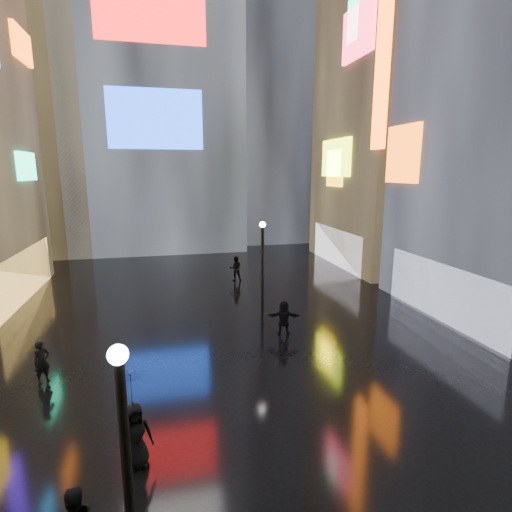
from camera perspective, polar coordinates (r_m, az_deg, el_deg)
name	(u,v)px	position (r m, az deg, el deg)	size (l,w,h in m)	color
ground	(222,317)	(21.57, -4.94, -8.72)	(140.00, 140.00, 0.00)	black
building_right_far	(401,89)	(35.95, 19.97, 21.53)	(10.28, 12.00, 28.00)	black
tower_main	(151,31)	(45.94, -14.73, 28.60)	(16.00, 14.20, 42.00)	black
tower_flank_right	(265,85)	(48.39, 1.24, 23.20)	(12.00, 12.00, 34.00)	black
tower_flank_left	(31,111)	(43.77, -29.44, 17.60)	(10.00, 10.00, 26.00)	black
lamp_near	(128,481)	(7.33, -17.85, -28.30)	(0.30, 0.30, 5.20)	black
lamp_far	(262,266)	(20.04, 0.92, -1.47)	(0.30, 0.30, 5.20)	black
pedestrian_4	(135,436)	(11.77, -16.85, -23.38)	(0.88, 0.57, 1.79)	black
pedestrian_5	(284,318)	(19.11, 3.99, -8.80)	(1.55, 0.49, 1.67)	black
pedestrian_6	(42,362)	(16.99, -28.27, -13.19)	(0.58, 0.38, 1.59)	black
pedestrian_7	(236,268)	(28.25, -2.92, -1.79)	(0.86, 0.67, 1.77)	black
umbrella_2	(132,389)	(11.06, -17.29, -17.70)	(0.96, 0.98, 0.88)	black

